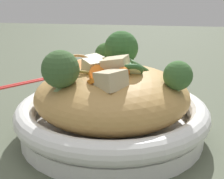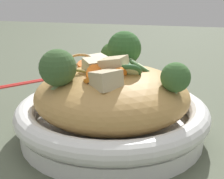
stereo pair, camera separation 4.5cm
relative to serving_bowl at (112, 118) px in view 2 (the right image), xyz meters
The scene contains 8 objects.
ground_plane 0.03m from the serving_bowl, ahead, with size 3.00×3.00×0.00m, color #525945.
serving_bowl is the anchor object (origin of this frame).
noodle_heap 0.04m from the serving_bowl, 107.18° to the right, with size 0.22×0.22×0.09m.
broccoli_florets 0.09m from the serving_bowl, 153.66° to the right, with size 0.20×0.20×0.08m.
carrot_coins 0.08m from the serving_bowl, 35.38° to the right, with size 0.14×0.11×0.03m.
zucchini_slices 0.08m from the serving_bowl, 83.42° to the left, with size 0.09×0.07×0.03m.
chicken_chunks 0.08m from the serving_bowl, 10.04° to the right, with size 0.15×0.09×0.04m.
chopsticks_pair 0.34m from the serving_bowl, 135.29° to the right, with size 0.19×0.15×0.01m.
Camera 2 is at (0.41, 0.11, 0.21)m, focal length 49.60 mm.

